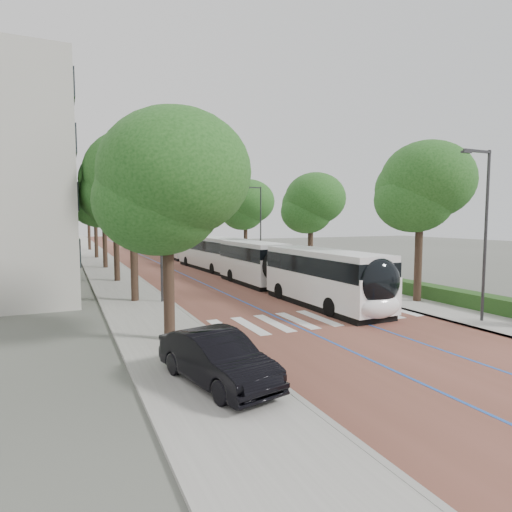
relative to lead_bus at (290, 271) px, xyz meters
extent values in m
plane|color=#51544C|center=(-1.98, -7.16, -1.63)|extent=(160.00, 160.00, 0.00)
cube|color=brown|center=(-1.98, 32.84, -1.62)|extent=(11.00, 140.00, 0.02)
cube|color=gray|center=(-9.48, 32.84, -1.57)|extent=(4.00, 140.00, 0.12)
cube|color=gray|center=(5.52, 32.84, -1.57)|extent=(4.00, 140.00, 0.12)
cube|color=gray|center=(-7.58, 32.84, -1.57)|extent=(0.20, 140.00, 0.14)
cube|color=gray|center=(3.62, 32.84, -1.57)|extent=(0.20, 140.00, 0.14)
cube|color=silver|center=(-6.78, -6.16, -1.60)|extent=(0.55, 3.60, 0.01)
cube|color=silver|center=(-5.53, -6.16, -1.60)|extent=(0.55, 3.60, 0.01)
cube|color=silver|center=(-4.28, -6.16, -1.60)|extent=(0.55, 3.60, 0.01)
cube|color=silver|center=(-3.03, -6.16, -1.60)|extent=(0.55, 3.60, 0.01)
cube|color=silver|center=(-1.78, -6.16, -1.60)|extent=(0.55, 3.60, 0.01)
cube|color=silver|center=(-0.53, -6.16, -1.60)|extent=(0.55, 3.60, 0.01)
cube|color=silver|center=(0.72, -6.16, -1.60)|extent=(0.55, 3.60, 0.01)
cube|color=silver|center=(1.97, -6.16, -1.60)|extent=(0.55, 3.60, 0.01)
cube|color=silver|center=(3.22, -6.16, -1.60)|extent=(0.55, 3.60, 0.01)
cube|color=#2251AE|center=(-3.58, 32.84, -1.60)|extent=(0.12, 126.00, 0.01)
cube|color=#2251AE|center=(-0.38, 32.84, -1.60)|extent=(0.12, 126.00, 0.01)
cube|color=black|center=(-12.43, 20.84, 1.37)|extent=(0.12, 38.00, 1.60)
cube|color=black|center=(-12.43, 20.84, 4.57)|extent=(0.12, 38.00, 1.60)
cube|color=black|center=(-12.43, 20.84, 7.77)|extent=(0.12, 38.00, 1.60)
cube|color=black|center=(-12.43, 20.84, 10.77)|extent=(0.12, 38.00, 1.60)
cube|color=#1C4016|center=(7.12, -7.16, -1.11)|extent=(1.20, 14.00, 0.80)
cylinder|color=#2F2F31|center=(4.82, -10.16, 2.49)|extent=(0.14, 0.14, 8.00)
cube|color=#2F2F31|center=(4.02, -10.16, 6.39)|extent=(1.70, 0.12, 0.12)
cube|color=#2F2F31|center=(3.32, -10.16, 6.31)|extent=(0.50, 0.20, 0.10)
cylinder|color=#2F2F31|center=(4.82, 14.84, 2.49)|extent=(0.14, 0.14, 8.00)
cube|color=#2F2F31|center=(4.02, 14.84, 6.39)|extent=(1.70, 0.12, 0.12)
cube|color=#2F2F31|center=(3.32, 14.84, 6.31)|extent=(0.50, 0.20, 0.10)
cylinder|color=#2F2F31|center=(-8.08, 0.84, 2.49)|extent=(0.14, 0.14, 8.00)
cylinder|color=black|center=(-9.48, -7.16, 0.55)|extent=(0.44, 0.44, 4.36)
ellipsoid|color=#194416|center=(-9.48, -7.16, 4.51)|extent=(5.93, 5.93, 5.04)
cylinder|color=black|center=(-9.48, 1.84, 0.83)|extent=(0.44, 0.44, 4.93)
ellipsoid|color=#194416|center=(-9.48, 1.84, 5.31)|extent=(6.09, 6.09, 5.17)
cylinder|color=black|center=(-9.48, 10.84, 0.97)|extent=(0.44, 0.44, 5.19)
ellipsoid|color=#194416|center=(-9.48, 10.84, 5.69)|extent=(5.88, 5.88, 5.00)
cylinder|color=black|center=(-9.48, 20.84, 0.74)|extent=(0.44, 0.44, 4.74)
ellipsoid|color=#194416|center=(-9.48, 20.84, 5.06)|extent=(5.89, 5.89, 5.00)
cylinder|color=black|center=(-9.48, 32.84, 0.66)|extent=(0.44, 0.44, 4.57)
ellipsoid|color=#194416|center=(-9.48, 32.84, 4.81)|extent=(5.14, 5.14, 4.37)
cylinder|color=black|center=(-9.48, 47.84, 0.82)|extent=(0.44, 0.44, 4.90)
ellipsoid|color=#194416|center=(-9.48, 47.84, 5.28)|extent=(5.71, 5.71, 4.85)
cylinder|color=black|center=(5.72, -5.16, 0.71)|extent=(0.44, 0.44, 4.67)
ellipsoid|color=#194416|center=(5.72, -5.16, 4.96)|extent=(5.33, 5.33, 4.53)
cylinder|color=black|center=(5.72, 6.84, 0.52)|extent=(0.44, 0.44, 4.29)
ellipsoid|color=#194416|center=(5.72, 6.84, 4.42)|extent=(5.08, 5.08, 4.32)
cylinder|color=black|center=(5.72, 20.84, 0.60)|extent=(0.44, 0.44, 4.46)
ellipsoid|color=#194416|center=(5.72, 20.84, 4.66)|extent=(5.89, 5.89, 5.01)
cylinder|color=black|center=(5.72, 36.84, 0.70)|extent=(0.44, 0.44, 4.67)
ellipsoid|color=#194416|center=(5.72, 36.84, 4.95)|extent=(5.19, 5.19, 4.42)
cylinder|color=black|center=(-0.02, 1.30, 0.15)|extent=(2.32, 0.94, 2.30)
cube|color=white|center=(0.07, -3.83, -0.37)|extent=(2.66, 9.40, 1.82)
cube|color=black|center=(0.07, -3.83, 0.77)|extent=(2.70, 9.22, 0.97)
cube|color=silver|center=(0.07, -3.83, 1.42)|extent=(2.61, 9.21, 0.31)
cube|color=black|center=(0.07, -3.83, -1.45)|extent=(2.60, 9.03, 0.35)
cube|color=white|center=(-0.10, 5.62, -0.37)|extent=(2.63, 7.78, 1.82)
cube|color=black|center=(-0.10, 5.62, 0.77)|extent=(2.67, 7.63, 0.97)
cube|color=silver|center=(-0.10, 5.62, 1.42)|extent=(2.58, 7.63, 0.31)
cube|color=black|center=(-0.10, 5.62, -1.45)|extent=(2.58, 7.47, 0.35)
ellipsoid|color=black|center=(0.14, -8.36, 0.38)|extent=(2.37, 1.14, 2.28)
ellipsoid|color=white|center=(0.15, -8.41, -0.76)|extent=(2.37, 1.04, 1.14)
cylinder|color=black|center=(-1.02, -6.13, -1.13)|extent=(0.32, 1.01, 1.00)
cylinder|color=black|center=(1.24, -6.09, -1.13)|extent=(0.32, 1.01, 1.00)
cylinder|color=black|center=(-1.26, 7.27, -1.13)|extent=(0.32, 1.01, 1.00)
cylinder|color=black|center=(1.00, 7.31, -1.13)|extent=(0.32, 1.01, 1.00)
cylinder|color=black|center=(-1.12, -0.77, -1.13)|extent=(0.32, 1.01, 1.00)
cylinder|color=black|center=(1.14, -0.73, -1.13)|extent=(0.32, 1.01, 1.00)
cube|color=white|center=(-0.14, 15.99, -0.37)|extent=(3.16, 12.12, 1.82)
cube|color=black|center=(-0.14, 15.99, 0.77)|extent=(3.19, 11.88, 0.97)
cube|color=silver|center=(-0.14, 15.99, 1.42)|extent=(3.10, 11.88, 0.31)
cube|color=black|center=(-0.14, 15.99, -1.45)|extent=(3.08, 11.64, 0.35)
ellipsoid|color=black|center=(0.19, 10.15, 0.38)|extent=(2.41, 1.23, 2.28)
ellipsoid|color=white|center=(0.19, 10.10, -0.76)|extent=(2.40, 1.13, 1.14)
cylinder|color=black|center=(-1.07, 12.33, -1.13)|extent=(0.35, 1.02, 1.00)
cylinder|color=black|center=(1.19, 12.46, -1.13)|extent=(0.35, 1.02, 1.00)
cylinder|color=black|center=(-1.48, 19.72, -1.13)|extent=(0.35, 1.02, 1.00)
cylinder|color=black|center=(0.78, 19.85, -1.13)|extent=(0.35, 1.02, 1.00)
cube|color=white|center=(0.05, 30.28, -0.37)|extent=(2.74, 12.05, 1.82)
cube|color=black|center=(0.05, 30.28, 0.77)|extent=(2.77, 11.81, 0.97)
cube|color=silver|center=(0.05, 30.28, 1.42)|extent=(2.68, 11.81, 0.31)
cube|color=black|center=(0.05, 30.28, -1.45)|extent=(2.68, 11.57, 0.35)
ellipsoid|color=black|center=(-0.07, 24.43, 0.38)|extent=(2.37, 1.15, 2.28)
ellipsoid|color=white|center=(-0.07, 24.38, -0.76)|extent=(2.37, 1.05, 1.14)
cylinder|color=black|center=(-1.15, 26.70, -1.13)|extent=(0.32, 1.01, 1.00)
cylinder|color=black|center=(1.11, 26.66, -1.13)|extent=(0.32, 1.01, 1.00)
cylinder|color=black|center=(-1.01, 34.10, -1.13)|extent=(0.32, 1.01, 1.00)
cylinder|color=black|center=(1.25, 34.06, -1.13)|extent=(0.32, 1.01, 1.00)
cube|color=white|center=(-0.04, 43.17, -0.37)|extent=(2.64, 12.03, 1.82)
cube|color=black|center=(-0.04, 43.17, 0.77)|extent=(2.68, 11.79, 0.97)
cube|color=silver|center=(-0.04, 43.17, 1.42)|extent=(2.59, 11.79, 0.31)
cube|color=black|center=(-0.04, 43.17, -1.45)|extent=(2.58, 11.55, 0.35)
ellipsoid|color=black|center=(0.03, 37.32, 0.38)|extent=(2.36, 1.13, 2.28)
ellipsoid|color=white|center=(0.03, 37.27, -0.76)|extent=(2.36, 1.03, 1.14)
cylinder|color=black|center=(-1.13, 39.55, -1.13)|extent=(0.31, 1.00, 1.00)
cylinder|color=black|center=(1.13, 39.58, -1.13)|extent=(0.31, 1.00, 1.00)
cylinder|color=black|center=(-1.21, 46.95, -1.13)|extent=(0.31, 1.00, 1.00)
cylinder|color=black|center=(1.05, 46.98, -1.13)|extent=(0.31, 1.00, 1.00)
imported|color=black|center=(-9.27, -12.37, -0.74)|extent=(2.61, 4.89, 1.53)
camera|label=1|loc=(-13.27, -23.98, 3.34)|focal=30.00mm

